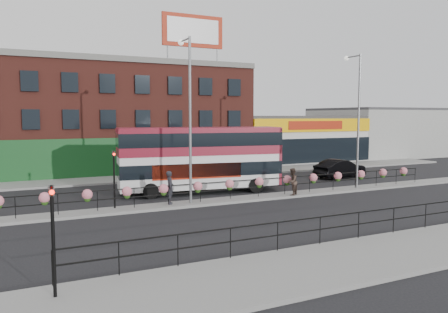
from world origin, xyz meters
name	(u,v)px	position (x,y,z in m)	size (l,w,h in m)	color
ground	(245,200)	(0.00, 0.00, 0.00)	(120.00, 120.00, 0.00)	black
south_pavement	(393,252)	(0.00, -12.00, 0.07)	(60.00, 4.00, 0.15)	gray
north_pavement	(180,175)	(0.00, 12.00, 0.07)	(60.00, 4.00, 0.15)	gray
median	(245,199)	(0.00, 0.00, 0.07)	(60.00, 1.60, 0.15)	gray
yellow_line_inner	(351,239)	(0.00, -9.70, 0.01)	(60.00, 0.10, 0.01)	gold
yellow_line_outer	(354,240)	(0.00, -9.88, 0.01)	(60.00, 0.10, 0.01)	gold
brick_building	(114,117)	(-4.00, 19.96, 5.13)	(25.00, 12.21, 10.30)	brown
supermarket	(284,138)	(16.00, 19.90, 2.65)	(15.00, 12.25, 5.30)	silver
warehouse_east	(377,132)	(30.75, 20.00, 3.15)	(14.50, 12.00, 6.30)	#9D9E99
billboard	(193,31)	(2.50, 14.99, 13.18)	(6.00, 0.29, 4.40)	#9F1F0A
median_railing	(245,184)	(0.00, 0.00, 1.05)	(30.04, 0.56, 1.23)	black
south_railing	(320,224)	(-2.00, -10.10, 0.96)	(20.04, 0.05, 1.12)	black
double_decker_bus	(201,153)	(-1.42, 3.70, 2.76)	(11.36, 4.05, 4.49)	silver
car	(340,169)	(12.06, 5.24, 0.79)	(5.00, 2.32, 1.59)	black
pedestrian_a	(170,187)	(-4.85, 0.15, 1.12)	(0.66, 0.82, 1.94)	black
pedestrian_b	(292,182)	(3.20, -0.55, 1.03)	(1.08, 1.03, 1.76)	#413129
lamp_column_west	(189,105)	(-3.66, 0.15, 5.89)	(0.35, 1.70, 9.69)	slate
lamp_column_east	(356,109)	(9.08, 0.18, 5.76)	(0.34, 1.66, 9.46)	slate
traffic_light_south	(52,216)	(-12.00, -11.01, 2.47)	(0.15, 0.28, 3.65)	black
traffic_light_median	(114,167)	(-8.00, 0.39, 2.47)	(0.15, 0.28, 3.65)	black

